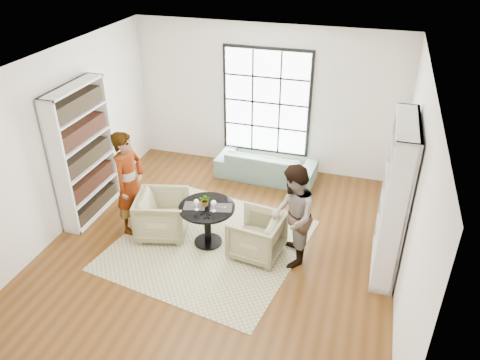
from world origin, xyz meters
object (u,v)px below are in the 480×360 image
(sofa, at_px, (266,165))
(armchair_right, at_px, (257,236))
(person_left, at_px, (130,183))
(armchair_left, at_px, (163,215))
(wine_glass_left, at_px, (196,202))
(wine_glass_right, at_px, (214,203))
(pedestal_table, at_px, (207,217))
(flower_centerpiece, at_px, (205,200))
(person_right, at_px, (293,216))

(sofa, bearing_deg, armchair_right, 103.34)
(armchair_right, xyz_separation_m, person_left, (-2.20, 0.07, 0.55))
(sofa, xyz_separation_m, armchair_left, (-1.19, -2.40, 0.09))
(armchair_right, distance_m, person_left, 2.27)
(person_left, xyz_separation_m, wine_glass_left, (1.24, -0.16, -0.05))
(person_left, bearing_deg, armchair_left, -83.33)
(wine_glass_left, xyz_separation_m, wine_glass_right, (0.27, 0.04, 0.00))
(armchair_left, distance_m, armchair_right, 1.65)
(pedestal_table, distance_m, armchair_left, 0.82)
(flower_centerpiece, bearing_deg, wine_glass_left, -120.43)
(armchair_right, bearing_deg, person_right, 97.89)
(person_left, height_order, wine_glass_right, person_left)
(person_right, bearing_deg, armchair_right, -103.19)
(sofa, bearing_deg, person_left, 56.90)
(armchair_right, relative_size, flower_centerpiece, 3.71)
(armchair_right, relative_size, wine_glass_right, 3.97)
(flower_centerpiece, bearing_deg, armchair_right, -4.06)
(pedestal_table, distance_m, wine_glass_right, 0.38)
(person_left, xyz_separation_m, wine_glass_right, (1.51, -0.12, -0.05))
(wine_glass_left, bearing_deg, armchair_right, 5.53)
(wine_glass_right, xyz_separation_m, flower_centerpiece, (-0.18, 0.11, -0.04))
(pedestal_table, relative_size, flower_centerpiece, 4.27)
(armchair_right, relative_size, person_left, 0.43)
(armchair_left, distance_m, person_left, 0.76)
(sofa, bearing_deg, flower_centerpiece, 83.17)
(wine_glass_left, distance_m, wine_glass_right, 0.27)
(sofa, distance_m, armchair_left, 2.68)
(pedestal_table, xyz_separation_m, armchair_right, (0.84, -0.04, -0.17))
(sofa, xyz_separation_m, flower_centerpiece, (-0.41, -2.40, 0.53))
(armchair_left, distance_m, wine_glass_right, 1.08)
(wine_glass_left, relative_size, wine_glass_right, 0.98)
(armchair_right, xyz_separation_m, person_right, (0.55, 0.00, 0.47))
(pedestal_table, relative_size, person_left, 0.50)
(person_left, xyz_separation_m, flower_centerpiece, (1.33, -0.01, -0.08))
(sofa, relative_size, person_left, 1.11)
(armchair_left, bearing_deg, sofa, -40.24)
(sofa, relative_size, armchair_left, 2.40)
(pedestal_table, bearing_deg, armchair_left, 178.02)
(person_right, bearing_deg, wine_glass_right, -100.89)
(armchair_left, height_order, person_left, person_left)
(person_left, bearing_deg, armchair_right, -85.14)
(armchair_left, xyz_separation_m, flower_centerpiece, (0.78, -0.01, 0.44))
(person_left, relative_size, person_right, 1.10)
(person_left, bearing_deg, wine_glass_right, -87.85)
(person_left, bearing_deg, person_right, -84.78)
(wine_glass_left, bearing_deg, flower_centerpiece, 59.57)
(armchair_left, bearing_deg, armchair_right, -106.23)
(person_right, height_order, flower_centerpiece, person_right)
(sofa, height_order, wine_glass_left, wine_glass_left)
(person_right, bearing_deg, armchair_left, -105.00)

